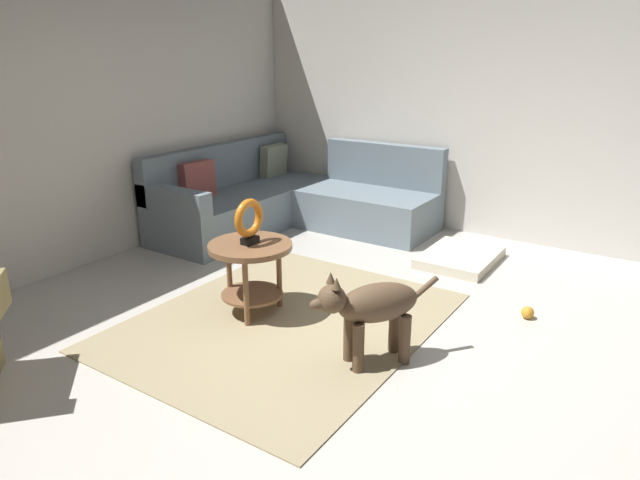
{
  "coord_description": "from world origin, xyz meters",
  "views": [
    {
      "loc": [
        -2.7,
        -1.49,
        1.83
      ],
      "look_at": [
        0.45,
        0.6,
        0.55
      ],
      "focal_mm": 31.32,
      "sensor_mm": 36.0,
      "label": 1
    }
  ],
  "objects_px": {
    "dog_bed_mat": "(460,258)",
    "dog": "(371,308)",
    "side_table": "(251,260)",
    "torus_sculpture": "(249,220)",
    "dog_toy_ball": "(528,313)",
    "sectional_couch": "(289,202)"
  },
  "relations": [
    {
      "from": "dog_bed_mat",
      "to": "dog",
      "type": "bearing_deg",
      "value": -175.6
    },
    {
      "from": "side_table",
      "to": "dog_bed_mat",
      "type": "xyz_separation_m",
      "value": [
        1.84,
        -0.91,
        -0.37
      ]
    },
    {
      "from": "side_table",
      "to": "dog",
      "type": "bearing_deg",
      "value": -97.6
    },
    {
      "from": "side_table",
      "to": "dog_bed_mat",
      "type": "bearing_deg",
      "value": -26.17
    },
    {
      "from": "dog_bed_mat",
      "to": "dog",
      "type": "height_order",
      "value": "dog"
    },
    {
      "from": "side_table",
      "to": "torus_sculpture",
      "type": "xyz_separation_m",
      "value": [
        -0.0,
        -0.0,
        0.29
      ]
    },
    {
      "from": "torus_sculpture",
      "to": "dog_toy_ball",
      "type": "height_order",
      "value": "torus_sculpture"
    },
    {
      "from": "sectional_couch",
      "to": "dog_toy_ball",
      "type": "xyz_separation_m",
      "value": [
        -0.83,
        -2.75,
        -0.24
      ]
    },
    {
      "from": "dog_bed_mat",
      "to": "dog",
      "type": "relative_size",
      "value": 1.11
    },
    {
      "from": "dog_bed_mat",
      "to": "torus_sculpture",
      "type": "bearing_deg",
      "value": 153.83
    },
    {
      "from": "torus_sculpture",
      "to": "dog_bed_mat",
      "type": "height_order",
      "value": "torus_sculpture"
    },
    {
      "from": "sectional_couch",
      "to": "torus_sculpture",
      "type": "xyz_separation_m",
      "value": [
        -1.85,
        -1.04,
        0.42
      ]
    },
    {
      "from": "dog_bed_mat",
      "to": "dog_toy_ball",
      "type": "xyz_separation_m",
      "value": [
        -0.82,
        -0.81,
        0.0
      ]
    },
    {
      "from": "sectional_couch",
      "to": "dog_toy_ball",
      "type": "height_order",
      "value": "sectional_couch"
    },
    {
      "from": "sectional_couch",
      "to": "dog",
      "type": "bearing_deg",
      "value": -133.56
    },
    {
      "from": "side_table",
      "to": "dog_toy_ball",
      "type": "xyz_separation_m",
      "value": [
        1.02,
        -1.71,
        -0.37
      ]
    },
    {
      "from": "dog_bed_mat",
      "to": "dog_toy_ball",
      "type": "relative_size",
      "value": 8.81
    },
    {
      "from": "dog",
      "to": "dog_bed_mat",
      "type": "bearing_deg",
      "value": -49.82
    },
    {
      "from": "side_table",
      "to": "dog",
      "type": "xyz_separation_m",
      "value": [
        -0.14,
        -1.06,
        -0.04
      ]
    },
    {
      "from": "torus_sculpture",
      "to": "dog_bed_mat",
      "type": "relative_size",
      "value": 0.41
    },
    {
      "from": "torus_sculpture",
      "to": "dog",
      "type": "distance_m",
      "value": 1.12
    },
    {
      "from": "dog",
      "to": "dog_toy_ball",
      "type": "height_order",
      "value": "dog"
    }
  ]
}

